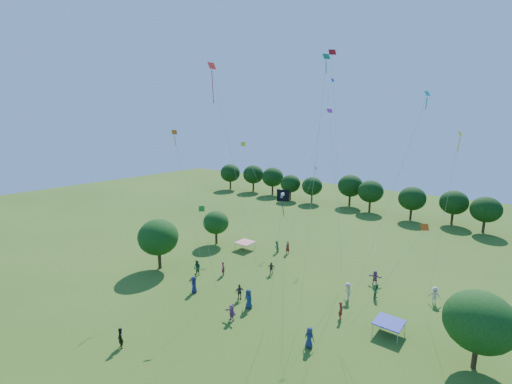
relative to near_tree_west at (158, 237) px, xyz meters
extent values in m
plane|color=#40641D|center=(13.91, -12.83, -3.95)|extent=(160.00, 160.00, 0.00)
cylinder|color=#422B19|center=(0.00, 0.00, -2.98)|extent=(0.40, 0.40, 1.93)
ellipsoid|color=#164313|center=(0.00, 0.00, 0.01)|extent=(4.77, 4.77, 4.29)
cylinder|color=#422B19|center=(-0.69, 10.37, -3.12)|extent=(0.34, 0.34, 1.65)
ellipsoid|color=#164313|center=(-0.69, 10.37, -0.73)|extent=(3.70, 3.70, 3.33)
cylinder|color=#422B19|center=(32.10, 3.37, -3.11)|extent=(0.35, 0.35, 1.69)
ellipsoid|color=#164313|center=(32.10, 3.37, -0.26)|extent=(4.72, 4.72, 4.25)
cylinder|color=#422B19|center=(-27.21, 42.44, -2.88)|extent=(0.44, 0.44, 2.15)
ellipsoid|color=#11340F|center=(-27.21, 42.44, 0.40)|extent=(5.17, 5.17, 4.65)
cylinder|color=#422B19|center=(-20.75, 44.08, -2.86)|extent=(0.45, 0.45, 2.17)
ellipsoid|color=#11340F|center=(-20.75, 44.08, 0.44)|extent=(5.22, 5.22, 4.70)
cylinder|color=#422B19|center=(-14.45, 43.73, -2.87)|extent=(0.44, 0.44, 2.15)
ellipsoid|color=#11340F|center=(-14.45, 43.73, 0.40)|extent=(5.17, 5.17, 4.65)
cylinder|color=#422B19|center=(-7.86, 41.45, -3.02)|extent=(0.38, 0.38, 1.87)
ellipsoid|color=#11340F|center=(-7.86, 41.45, -0.18)|extent=(4.48, 4.48, 4.03)
cylinder|color=#422B19|center=(-2.65, 42.06, -3.03)|extent=(0.38, 0.38, 1.84)
ellipsoid|color=#11340F|center=(-2.65, 42.06, -0.23)|extent=(4.42, 4.42, 3.98)
cylinder|color=#422B19|center=(5.08, 44.46, -2.88)|extent=(0.44, 0.44, 2.14)
ellipsoid|color=#11340F|center=(5.08, 44.46, 0.38)|extent=(5.14, 5.14, 4.63)
cylinder|color=#422B19|center=(10.19, 42.29, -2.94)|extent=(0.42, 0.42, 2.03)
ellipsoid|color=#11340F|center=(10.19, 42.29, 0.14)|extent=(4.86, 4.86, 4.37)
cylinder|color=#422B19|center=(18.16, 41.17, -2.97)|extent=(0.40, 0.40, 1.96)
ellipsoid|color=#11340F|center=(18.16, 41.17, 0.01)|extent=(4.71, 4.71, 4.24)
cylinder|color=#422B19|center=(24.54, 42.70, -2.99)|extent=(0.39, 0.39, 1.91)
ellipsoid|color=#11340F|center=(24.54, 42.70, -0.08)|extent=(4.59, 4.59, 4.13)
cylinder|color=#422B19|center=(29.34, 40.53, -3.01)|extent=(0.39, 0.39, 1.89)
ellipsoid|color=#11340F|center=(29.34, 40.53, -0.13)|extent=(4.54, 4.54, 4.08)
cube|color=red|center=(4.09, 11.19, -2.90)|extent=(2.20, 2.20, 0.08)
cylinder|color=#999999|center=(3.09, 10.19, -3.40)|extent=(0.05, 0.05, 1.10)
cylinder|color=#999999|center=(5.09, 10.19, -3.40)|extent=(0.05, 0.05, 1.10)
cylinder|color=#999999|center=(3.09, 12.19, -3.40)|extent=(0.05, 0.05, 1.10)
cylinder|color=#999999|center=(5.09, 12.19, -3.40)|extent=(0.05, 0.05, 1.10)
cube|color=#182BA1|center=(25.99, 3.75, -2.90)|extent=(2.20, 2.20, 0.08)
cylinder|color=#999999|center=(24.99, 2.75, -3.40)|extent=(0.05, 0.05, 1.10)
cylinder|color=#999999|center=(26.99, 2.75, -3.40)|extent=(0.05, 0.05, 1.10)
cylinder|color=#999999|center=(24.99, 4.75, -3.40)|extent=(0.05, 0.05, 1.10)
cylinder|color=#999999|center=(26.99, 4.75, -3.40)|extent=(0.05, 0.05, 1.10)
imported|color=black|center=(10.12, -11.12, -3.11)|extent=(0.71, 0.55, 1.69)
imported|color=navy|center=(14.24, -0.37, -3.00)|extent=(1.02, 0.67, 1.91)
imported|color=maroon|center=(7.41, 3.33, -3.13)|extent=(0.73, 0.64, 1.64)
imported|color=#2B6535|center=(23.15, 9.01, -3.19)|extent=(0.45, 0.78, 1.53)
imported|color=#BAA895|center=(20.99, 6.87, -3.04)|extent=(1.21, 1.23, 1.82)
imported|color=#474139|center=(12.51, 0.31, -3.15)|extent=(0.87, 1.02, 1.60)
imported|color=#884F7A|center=(14.36, -2.93, -3.19)|extent=(1.48, 0.70, 1.52)
imported|color=navy|center=(7.85, -1.51, -3.07)|extent=(0.97, 0.91, 1.76)
imported|color=maroon|center=(21.89, 3.33, -3.14)|extent=(0.61, 0.72, 1.63)
imported|color=#225030|center=(5.04, 1.47, -3.05)|extent=(0.92, 0.54, 1.80)
imported|color=#BCA896|center=(27.92, 11.53, -3.09)|extent=(1.19, 0.70, 1.71)
imported|color=#403C33|center=(11.62, 6.91, -3.19)|extent=(0.98, 0.71, 1.52)
imported|color=#93557E|center=(21.97, 11.90, -3.16)|extent=(1.56, 0.81, 1.59)
imported|color=#1A284D|center=(21.67, -1.93, -3.10)|extent=(0.85, 0.48, 1.70)
imported|color=maroon|center=(9.58, 13.51, -3.08)|extent=(0.61, 0.75, 1.75)
imported|color=#2B6438|center=(8.16, 12.97, -3.14)|extent=(0.47, 0.82, 1.62)
cube|color=black|center=(18.02, -0.47, 7.53)|extent=(1.16, 0.99, 0.87)
cube|color=black|center=(18.02, -0.42, 6.30)|extent=(0.12, 0.27, 1.18)
sphere|color=white|center=(18.02, -0.53, 7.63)|extent=(0.32, 0.32, 0.32)
cylinder|color=white|center=(18.02, -0.53, 7.35)|extent=(0.24, 0.45, 0.30)
cylinder|color=white|center=(18.02, -0.53, 7.35)|extent=(0.24, 0.45, 0.30)
cylinder|color=beige|center=(17.61, -0.81, 2.23)|extent=(0.85, 0.69, 9.76)
cube|color=red|center=(8.86, 0.83, 18.65)|extent=(0.50, 0.79, 0.65)
cube|color=red|center=(8.86, 0.88, 16.69)|extent=(0.42, 0.55, 2.94)
cylinder|color=beige|center=(11.33, 1.47, 7.84)|extent=(4.96, 1.31, 21.00)
cube|color=#BB0B0C|center=(18.57, 6.22, 19.52)|extent=(0.72, 0.71, 0.51)
cylinder|color=beige|center=(18.90, 7.77, 8.31)|extent=(0.69, 3.11, 21.92)
cube|color=#E24A0B|center=(28.78, -0.66, 6.96)|extent=(0.57, 0.52, 0.36)
cylinder|color=beige|center=(26.31, -0.47, 2.06)|extent=(4.97, 0.40, 9.42)
cube|color=yellow|center=(29.17, 6.27, 12.57)|extent=(0.32, 0.41, 0.31)
cube|color=yellow|center=(29.17, 6.32, 11.76)|extent=(0.17, 0.25, 1.13)
cylinder|color=beige|center=(28.48, 7.55, 4.88)|extent=(1.40, 2.59, 15.07)
cube|color=#247F17|center=(10.14, -2.21, 5.52)|extent=(0.55, 0.57, 0.48)
cylinder|color=beige|center=(10.49, -1.78, 1.33)|extent=(0.73, 0.87, 7.96)
cube|color=blue|center=(14.74, 14.35, 18.16)|extent=(0.30, 0.47, 0.40)
cylinder|color=beige|center=(12.38, 13.49, 7.66)|extent=(4.75, 1.73, 20.63)
cube|color=#7D1582|center=(16.42, 10.53, 14.61)|extent=(0.66, 0.68, 0.42)
cylinder|color=beige|center=(17.88, 9.87, 5.86)|extent=(2.94, 1.34, 17.03)
cube|color=white|center=(11.55, 16.98, 7.44)|extent=(0.50, 0.53, 0.41)
cube|color=white|center=(11.55, 17.03, 6.67)|extent=(0.08, 0.22, 0.92)
cylinder|color=beige|center=(10.79, 14.67, 2.29)|extent=(1.54, 4.63, 9.90)
cube|color=#0CA1BB|center=(27.60, 2.01, 15.26)|extent=(0.35, 0.44, 0.32)
cube|color=#0CA1BB|center=(27.60, 2.06, 14.63)|extent=(0.12, 0.19, 0.77)
cylinder|color=beige|center=(25.60, 0.91, 6.22)|extent=(4.02, 2.22, 17.76)
cube|color=red|center=(6.73, 15.29, 4.10)|extent=(0.48, 0.35, 0.39)
cube|color=red|center=(6.73, 15.34, 3.35)|extent=(0.15, 0.22, 0.93)
cylinder|color=beige|center=(8.39, 13.97, 0.63)|extent=(3.34, 2.65, 6.58)
cube|color=#FF610D|center=(2.41, 1.20, 12.34)|extent=(0.54, 0.65, 0.48)
cube|color=#FF610D|center=(2.41, 1.25, 11.38)|extent=(0.14, 0.27, 1.19)
cylinder|color=beige|center=(3.90, 1.53, 4.72)|extent=(3.00, 0.69, 14.76)
cube|color=yellow|center=(0.02, 15.71, 10.27)|extent=(0.71, 0.70, 0.59)
cylinder|color=beige|center=(5.05, 14.01, 3.67)|extent=(10.07, 3.42, 12.65)
cube|color=#178344|center=(18.77, 4.71, 18.92)|extent=(0.65, 0.70, 0.50)
cube|color=#178344|center=(18.77, 4.76, 18.03)|extent=(0.10, 0.24, 1.02)
cylinder|color=beige|center=(19.11, 2.54, 8.01)|extent=(0.68, 4.36, 21.33)
camera|label=1|loc=(33.17, -23.29, 13.37)|focal=24.00mm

